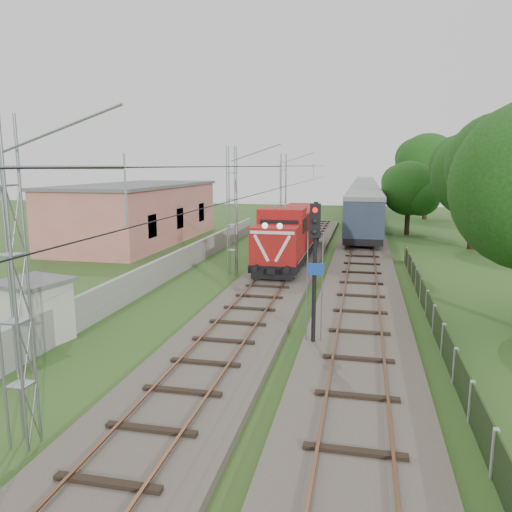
% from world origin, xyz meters
% --- Properties ---
extents(ground, '(140.00, 140.00, 0.00)m').
position_xyz_m(ground, '(0.00, 0.00, 0.00)').
color(ground, '#2D521E').
rests_on(ground, ground).
extents(track_main, '(4.20, 70.00, 0.45)m').
position_xyz_m(track_main, '(0.00, 7.00, 0.18)').
color(track_main, '#6B6054').
rests_on(track_main, ground).
extents(track_side, '(4.20, 80.00, 0.45)m').
position_xyz_m(track_side, '(5.00, 20.00, 0.18)').
color(track_side, '#6B6054').
rests_on(track_side, ground).
extents(catenary, '(3.31, 70.00, 8.00)m').
position_xyz_m(catenary, '(-2.95, 12.00, 4.05)').
color(catenary, gray).
rests_on(catenary, ground).
extents(boundary_wall, '(0.25, 40.00, 1.50)m').
position_xyz_m(boundary_wall, '(-6.50, 12.00, 0.75)').
color(boundary_wall, '#9E9E99').
rests_on(boundary_wall, ground).
extents(station_building, '(8.40, 20.40, 5.22)m').
position_xyz_m(station_building, '(-15.00, 24.00, 2.63)').
color(station_building, '#DD7E77').
rests_on(station_building, ground).
extents(fence, '(0.12, 32.00, 1.20)m').
position_xyz_m(fence, '(8.00, 3.00, 0.60)').
color(fence, black).
rests_on(fence, ground).
extents(locomotive, '(2.82, 16.08, 4.08)m').
position_xyz_m(locomotive, '(0.00, 17.30, 2.13)').
color(locomotive, black).
rests_on(locomotive, ground).
extents(coach_rake, '(3.28, 73.02, 3.79)m').
position_xyz_m(coach_rake, '(5.00, 57.80, 2.68)').
color(coach_rake, black).
rests_on(coach_rake, ground).
extents(signal_post, '(0.61, 0.48, 5.55)m').
position_xyz_m(signal_post, '(3.30, 0.03, 3.82)').
color(signal_post, black).
rests_on(signal_post, ground).
extents(relay_hut, '(2.91, 2.91, 2.51)m').
position_xyz_m(relay_hut, '(-7.40, -1.47, 1.27)').
color(relay_hut, beige).
rests_on(relay_hut, ground).
extents(tree_b, '(7.57, 7.21, 9.82)m').
position_xyz_m(tree_b, '(13.91, 25.83, 6.12)').
color(tree_b, '#352016').
rests_on(tree_b, ground).
extents(tree_c, '(5.62, 5.36, 7.29)m').
position_xyz_m(tree_c, '(9.34, 33.79, 4.55)').
color(tree_c, '#352016').
rests_on(tree_c, ground).
extents(tree_d, '(8.38, 7.98, 10.86)m').
position_xyz_m(tree_d, '(12.79, 49.54, 6.78)').
color(tree_d, '#352016').
rests_on(tree_d, ground).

